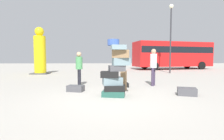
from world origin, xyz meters
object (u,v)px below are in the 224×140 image
suitcase_brown_white_trunk (124,81)px  lamp_post (171,28)px  suitcase_charcoal_foreground_near (187,92)px  person_tourist_with_camera (79,66)px  person_bearded_onlooker (153,64)px  parked_bus (173,54)px  suitcase_black_foreground_far (120,85)px  yellow_dummy_statue (40,53)px  suitcase_charcoal_left_side (76,88)px  suitcase_tower (115,72)px

suitcase_brown_white_trunk → lamp_post: (4.87, 7.79, 3.44)m
suitcase_charcoal_foreground_near → person_tourist_with_camera: 4.57m
lamp_post → person_bearded_onlooker: bearing=-116.8°
suitcase_brown_white_trunk → parked_bus: (7.26, 13.18, 1.45)m
suitcase_black_foreground_far → parked_bus: bearing=56.8°
person_tourist_with_camera → lamp_post: bearing=116.7°
suitcase_brown_white_trunk → person_tourist_with_camera: (-1.90, 1.17, 0.53)m
person_bearded_onlooker → yellow_dummy_statue: size_ratio=0.45×
suitcase_charcoal_left_side → suitcase_brown_white_trunk: 1.87m
person_bearded_onlooker → parked_bus: (5.77, 12.09, 0.83)m
person_tourist_with_camera → suitcase_charcoal_foreground_near: bearing=43.5°
suitcase_charcoal_left_side → person_bearded_onlooker: person_bearded_onlooker is taller
person_bearded_onlooker → lamp_post: 8.02m
suitcase_tower → suitcase_charcoal_left_side: suitcase_tower is taller
person_bearded_onlooker → lamp_post: lamp_post is taller
suitcase_black_foreground_far → suitcase_charcoal_foreground_near: bearing=-43.0°
suitcase_charcoal_left_side → parked_bus: parked_bus is taller
suitcase_black_foreground_far → suitcase_brown_white_trunk: bearing=-88.4°
suitcase_charcoal_left_side → person_tourist_with_camera: 1.55m
suitcase_charcoal_left_side → person_bearded_onlooker: bearing=35.3°
suitcase_black_foreground_far → parked_bus: size_ratio=0.07×
person_bearded_onlooker → parked_bus: size_ratio=0.18×
suitcase_charcoal_left_side → person_bearded_onlooker: 3.66m
lamp_post → suitcase_tower: bearing=-120.8°
suitcase_charcoal_foreground_near → person_bearded_onlooker: person_bearded_onlooker is taller
suitcase_black_foreground_far → person_bearded_onlooker: 1.82m
suitcase_charcoal_left_side → suitcase_charcoal_foreground_near: (3.89, -0.84, 0.01)m
parked_bus → yellow_dummy_statue: bearing=-168.0°
suitcase_charcoal_left_side → yellow_dummy_statue: (-4.12, 7.53, 1.55)m
suitcase_tower → parked_bus: size_ratio=0.20×
suitcase_black_foreground_far → yellow_dummy_statue: 8.99m
person_bearded_onlooker → suitcase_tower: bearing=-9.4°
suitcase_charcoal_left_side → person_bearded_onlooker: size_ratio=0.36×
suitcase_charcoal_left_side → suitcase_tower: bearing=-16.3°
suitcase_brown_white_trunk → person_bearded_onlooker: person_bearded_onlooker is taller
suitcase_charcoal_left_side → suitcase_black_foreground_far: 2.02m
suitcase_charcoal_left_side → person_bearded_onlooker: (3.33, 1.24, 0.89)m
person_bearded_onlooker → parked_bus: bearing=-173.5°
yellow_dummy_statue → person_tourist_with_camera: bearing=-56.7°
person_bearded_onlooker → yellow_dummy_statue: yellow_dummy_statue is taller
suitcase_charcoal_left_side → lamp_post: size_ratio=0.10×
person_bearded_onlooker → lamp_post: (3.39, 6.71, 2.82)m
suitcase_tower → yellow_dummy_statue: 10.13m
suitcase_charcoal_left_side → yellow_dummy_statue: 8.72m
suitcase_charcoal_left_side → yellow_dummy_statue: bearing=133.5°
suitcase_black_foreground_far → lamp_post: lamp_post is taller
person_bearded_onlooker → lamp_post: size_ratio=0.29×
suitcase_black_foreground_far → suitcase_charcoal_foreground_near: size_ratio=1.18×
yellow_dummy_statue → lamp_post: size_ratio=0.65×
suitcase_tower → person_tourist_with_camera: 2.68m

